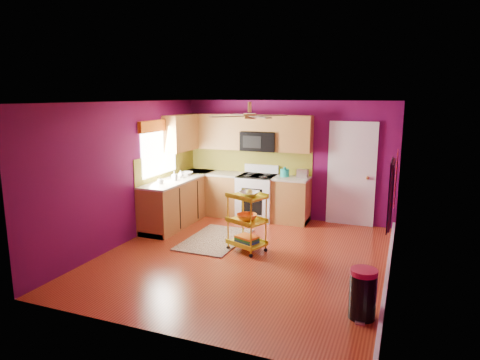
% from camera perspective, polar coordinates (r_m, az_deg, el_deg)
% --- Properties ---
extents(ground, '(5.00, 5.00, 0.00)m').
position_cam_1_polar(ground, '(7.13, 0.65, -10.18)').
color(ground, maroon).
rests_on(ground, ground).
extents(room_envelope, '(4.54, 5.04, 2.52)m').
position_cam_1_polar(room_envelope, '(6.70, 0.90, 2.91)').
color(room_envelope, '#590A41').
rests_on(room_envelope, ground).
extents(lower_cabinets, '(2.81, 2.31, 0.94)m').
position_cam_1_polar(lower_cabinets, '(9.10, -3.20, -2.57)').
color(lower_cabinets, brown).
rests_on(lower_cabinets, ground).
extents(electric_range, '(0.76, 0.66, 1.13)m').
position_cam_1_polar(electric_range, '(9.11, 2.29, -2.21)').
color(electric_range, white).
rests_on(electric_range, ground).
extents(upper_cabinetry, '(2.80, 2.30, 1.26)m').
position_cam_1_polar(upper_cabinetry, '(9.15, -1.76, 6.20)').
color(upper_cabinetry, brown).
rests_on(upper_cabinetry, ground).
extents(left_window, '(0.08, 1.35, 1.08)m').
position_cam_1_polar(left_window, '(8.62, -10.74, 5.28)').
color(left_window, white).
rests_on(left_window, ground).
extents(panel_door, '(0.95, 0.11, 2.15)m').
position_cam_1_polar(panel_door, '(8.87, 14.64, 0.63)').
color(panel_door, white).
rests_on(panel_door, ground).
extents(right_wall_art, '(0.04, 2.74, 1.04)m').
position_cam_1_polar(right_wall_art, '(5.98, 19.84, -0.62)').
color(right_wall_art, black).
rests_on(right_wall_art, ground).
extents(ceiling_fan, '(1.01, 1.01, 0.26)m').
position_cam_1_polar(ceiling_fan, '(6.83, 1.30, 8.62)').
color(ceiling_fan, '#BF8C3F').
rests_on(ceiling_fan, ground).
extents(shag_rug, '(0.98, 1.58, 0.02)m').
position_cam_1_polar(shag_rug, '(7.90, -3.34, -7.92)').
color(shag_rug, black).
rests_on(shag_rug, ground).
extents(rolling_cart, '(0.72, 0.63, 1.08)m').
position_cam_1_polar(rolling_cart, '(7.21, 0.97, -5.26)').
color(rolling_cart, gold).
rests_on(rolling_cart, ground).
extents(trash_can, '(0.36, 0.38, 0.61)m').
position_cam_1_polar(trash_can, '(5.41, 16.05, -14.38)').
color(trash_can, black).
rests_on(trash_can, ground).
extents(teal_kettle, '(0.18, 0.18, 0.21)m').
position_cam_1_polar(teal_kettle, '(8.91, 5.98, 0.98)').
color(teal_kettle, '#16A69C').
rests_on(teal_kettle, lower_cabinets).
extents(toaster, '(0.22, 0.15, 0.18)m').
position_cam_1_polar(toaster, '(8.83, 8.34, 0.86)').
color(toaster, beige).
rests_on(toaster, lower_cabinets).
extents(soap_bottle_a, '(0.08, 0.09, 0.19)m').
position_cam_1_polar(soap_bottle_a, '(8.56, -8.74, 0.55)').
color(soap_bottle_a, '#EA3F72').
rests_on(soap_bottle_a, lower_cabinets).
extents(soap_bottle_b, '(0.12, 0.12, 0.15)m').
position_cam_1_polar(soap_bottle_b, '(8.82, -7.92, 0.77)').
color(soap_bottle_b, white).
rests_on(soap_bottle_b, lower_cabinets).
extents(counter_dish, '(0.26, 0.26, 0.06)m').
position_cam_1_polar(counter_dish, '(9.14, -7.17, 0.88)').
color(counter_dish, white).
rests_on(counter_dish, lower_cabinets).
extents(counter_cup, '(0.12, 0.12, 0.09)m').
position_cam_1_polar(counter_cup, '(8.29, -10.53, -0.20)').
color(counter_cup, white).
rests_on(counter_cup, lower_cabinets).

